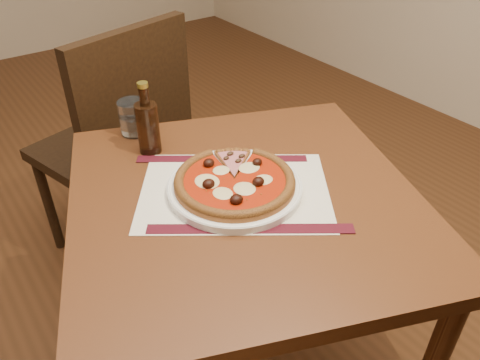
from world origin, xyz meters
name	(u,v)px	position (x,y,z in m)	size (l,w,h in m)	color
table	(245,227)	(0.33, -0.44, 0.65)	(1.04, 1.04, 0.75)	#592F15
chair_far	(121,138)	(0.32, 0.30, 0.56)	(0.56, 0.56, 0.97)	black
placemat	(235,191)	(0.32, -0.42, 0.75)	(0.44, 0.32, 0.00)	silver
plate	(235,187)	(0.32, -0.42, 0.76)	(0.32, 0.32, 0.02)	white
pizza	(235,180)	(0.32, -0.42, 0.78)	(0.28, 0.28, 0.04)	#965324
ham_slice	(237,160)	(0.38, -0.35, 0.78)	(0.11, 0.13, 0.02)	#965324
water_glass	(133,117)	(0.25, -0.02, 0.80)	(0.08, 0.08, 0.10)	white
bottle	(148,126)	(0.24, -0.14, 0.83)	(0.06, 0.06, 0.20)	black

